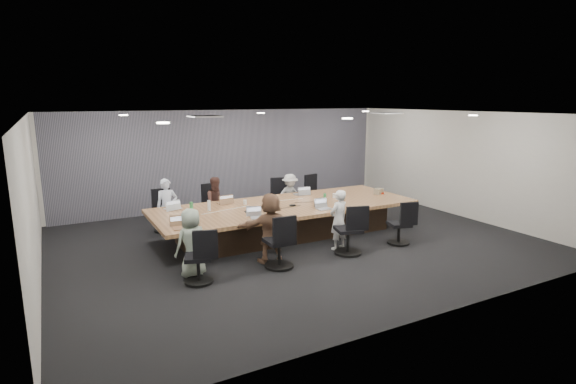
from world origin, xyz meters
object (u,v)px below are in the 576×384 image
chair_2 (284,200)px  chair_6 (348,233)px  person_6 (339,220)px  mug_brown (191,219)px  person_2 (290,196)px  snack_packet (379,193)px  conference_table (286,219)px  laptop_4 (183,228)px  person_1 (217,203)px  bottle_green_left (191,208)px  chair_7 (399,228)px  person_5 (271,228)px  laptop_6 (324,209)px  chair_4 (198,262)px  canvas_bag (379,191)px  chair_0 (164,215)px  laptop_5 (259,218)px  person_4 (192,243)px  laptop_0 (173,209)px  bottle_clear (209,206)px  laptop_1 (225,203)px  laptop_2 (300,194)px  person_0 (167,207)px  chair_3 (313,197)px  chair_1 (212,208)px  stapler (318,205)px  bottle_green_right (325,199)px

chair_2 → chair_6: (-0.31, -3.40, 0.02)m
person_6 → mug_brown: bearing=-30.7°
person_2 → snack_packet: (1.81, -1.44, 0.17)m
conference_table → laptop_4: bearing=-162.9°
person_1 → bottle_green_left: 1.58m
chair_7 → laptop_4: (-4.48, 0.90, 0.38)m
laptop_4 → person_5: bearing=-10.0°
laptop_6 → bottle_green_left: size_ratio=1.21×
chair_4 → mug_brown: mug_brown is taller
canvas_bag → chair_0: bearing=160.4°
laptop_5 → bottle_green_left: 1.46m
snack_packet → person_4: bearing=-166.5°
chair_4 → laptop_0: size_ratio=2.29×
chair_6 → person_2: size_ratio=0.73×
person_1 → person_6: bearing=-59.0°
chair_7 → bottle_clear: (-3.61, 1.97, 0.48)m
laptop_1 → canvas_bag: canvas_bag is taller
laptop_1 → laptop_2: (2.02, 0.00, 0.00)m
snack_packet → laptop_1: bearing=167.0°
person_0 → person_1: (1.20, 0.00, -0.03)m
chair_4 → chair_6: 3.13m
person_1 → mug_brown: person_1 is taller
laptop_6 → chair_3: bearing=62.6°
chair_0 → person_0: bearing=91.7°
laptop_5 → bottle_green_left: bearing=153.6°
chair_1 → person_2: (2.02, -0.35, 0.17)m
stapler → person_5: bearing=-143.6°
person_0 → laptop_0: size_ratio=3.93×
chair_1 → person_0: bearing=11.0°
chair_0 → person_1: person_1 is taller
chair_6 → person_2: person_2 is taller
person_0 → chair_6: bearing=-40.4°
laptop_6 → bottle_green_right: bottle_green_right is taller
laptop_1 → mug_brown: bearing=40.7°
chair_1 → person_1: person_1 is taller
person_5 → person_0: bearing=-56.2°
laptop_1 → canvas_bag: (3.80, -0.88, 0.06)m
chair_1 → chair_3: (2.95, 0.00, -0.00)m
chair_0 → laptop_1: size_ratio=2.28×
chair_0 → bottle_green_left: (0.23, -1.56, 0.47)m
person_1 → snack_packet: size_ratio=6.65×
person_0 → person_5: person_5 is taller
chair_6 → laptop_2: bearing=99.0°
chair_4 → snack_packet: snack_packet is taller
bottle_clear → canvas_bag: bearing=-4.6°
laptop_0 → person_2: size_ratio=0.29×
chair_4 → person_1: person_1 is taller
chair_6 → bottle_green_left: bearing=161.7°
bottle_green_left → mug_brown: bearing=-108.0°
person_1 → laptop_6: size_ratio=3.97×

